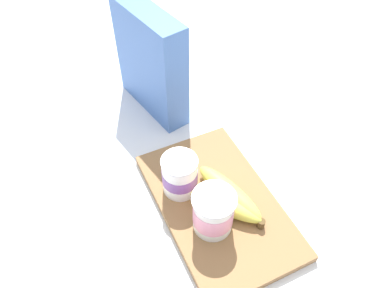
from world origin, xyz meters
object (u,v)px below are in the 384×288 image
object	(u,v)px
yogurt_cup_back	(180,175)
banana_bunch	(226,198)
cutting_board	(218,204)
cereal_box	(152,62)
yogurt_cup_front	(213,212)

from	to	relation	value
yogurt_cup_back	banana_bunch	world-z (taller)	yogurt_cup_back
cutting_board	yogurt_cup_back	bearing A→B (deg)	39.98
cutting_board	cereal_box	size ratio (longest dim) A/B	1.39
yogurt_cup_front	banana_bunch	xyz separation A→B (m)	(0.03, -0.04, -0.03)
banana_bunch	yogurt_cup_back	bearing A→B (deg)	42.31
cereal_box	yogurt_cup_back	xyz separation A→B (m)	(-0.27, 0.05, -0.07)
yogurt_cup_front	banana_bunch	world-z (taller)	yogurt_cup_front
yogurt_cup_front	yogurt_cup_back	world-z (taller)	yogurt_cup_front
cutting_board	yogurt_cup_front	world-z (taller)	yogurt_cup_front
cutting_board	cereal_box	distance (m)	0.35
cutting_board	cereal_box	bearing A→B (deg)	-0.44
banana_bunch	yogurt_cup_front	bearing A→B (deg)	124.00
cutting_board	yogurt_cup_front	bearing A→B (deg)	140.73
cutting_board	cereal_box	xyz separation A→B (m)	(0.33, -0.00, 0.12)
cutting_board	banana_bunch	xyz separation A→B (m)	(-0.01, -0.01, 0.03)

